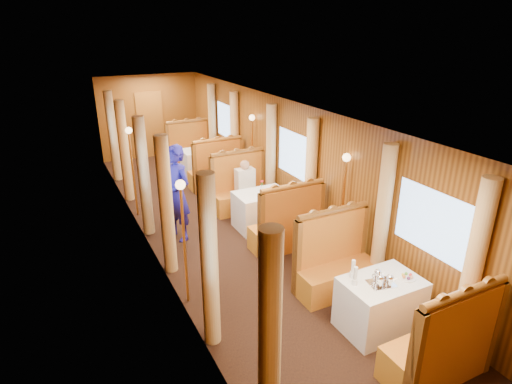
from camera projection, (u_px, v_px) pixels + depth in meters
floor at (228, 234)px, 8.52m from camera, size 3.00×12.00×0.01m
ceiling at (225, 109)px, 7.59m from camera, size 3.00×12.00×0.01m
wall_far at (150, 117)px, 13.04m from camera, size 3.00×0.01×2.50m
wall_left at (147, 188)px, 7.43m from camera, size 0.01×12.00×2.50m
wall_right at (294, 164)px, 8.68m from camera, size 0.01×12.00×2.50m
doorway_far at (151, 125)px, 13.11m from camera, size 0.80×0.04×2.00m
table_near at (380, 304)px, 5.79m from camera, size 1.05×0.72×0.75m
banquette_near_fwd at (441, 349)px, 4.92m from camera, size 1.30×0.55×1.34m
banquette_near_aft at (335, 266)px, 6.61m from camera, size 1.30×0.55×1.34m
table_mid at (261, 210)px, 8.69m from camera, size 1.05×0.72×0.75m
banquette_mid_fwd at (287, 228)px, 7.83m from camera, size 1.30×0.55×1.34m
banquette_mid_aft at (241, 191)px, 9.52m from camera, size 1.30×0.55×1.34m
table_far at (202, 163)px, 11.60m from camera, size 1.05×0.72×0.75m
banquette_far_fwd at (216, 172)px, 10.74m from camera, size 1.30×0.55×1.34m
banquette_far_aft at (190, 152)px, 12.42m from camera, size 1.30×0.55×1.34m
tea_tray at (381, 284)px, 5.57m from camera, size 0.38×0.32×0.01m
teapot_left at (380, 282)px, 5.49m from camera, size 0.19×0.16×0.14m
teapot_right at (390, 282)px, 5.51m from camera, size 0.19×0.16×0.13m
teapot_back at (377, 276)px, 5.63m from camera, size 0.18×0.15×0.13m
fruit_plate at (407, 277)px, 5.70m from camera, size 0.23×0.23×0.05m
cup_inboard at (355, 278)px, 5.52m from camera, size 0.08×0.08×0.26m
cup_outboard at (353, 271)px, 5.68m from camera, size 0.08×0.08×0.26m
rose_vase_mid at (262, 184)px, 8.53m from camera, size 0.06×0.06×0.36m
rose_vase_far at (201, 143)px, 11.41m from camera, size 0.06×0.06×0.36m
window_left_near at (226, 278)px, 4.46m from camera, size 0.01×1.20×0.90m
curtain_left_near_a at (270, 342)px, 3.95m from camera, size 0.22×0.22×2.35m
curtain_left_near_b at (209, 263)px, 5.25m from camera, size 0.22×0.22×2.35m
window_right_near at (431, 222)px, 5.69m from camera, size 0.01×1.20×0.90m
curtain_right_near_a at (473, 270)px, 5.10m from camera, size 0.22×0.22×2.35m
curtain_right_near_b at (382, 220)px, 6.40m from camera, size 0.22×0.22×2.35m
window_left_mid at (147, 177)px, 7.36m from camera, size 0.01×1.20×0.90m
curtain_left_mid_a at (166, 206)px, 6.86m from camera, size 0.22×0.22×2.35m
curtain_left_mid_b at (144, 177)px, 8.16m from camera, size 0.22×0.22×2.35m
window_right_mid at (294, 155)px, 8.60m from camera, size 0.01×1.20×0.90m
curtain_right_mid_a at (311, 180)px, 8.01m from camera, size 0.22×0.22×2.35m
curtain_right_mid_b at (271, 158)px, 9.31m from camera, size 0.22×0.22×2.35m
window_left_far at (112, 133)px, 10.27m from camera, size 0.01×1.20×0.90m
curtain_left_far_a at (124, 152)px, 9.77m from camera, size 0.22×0.22×2.35m
curtain_left_far_b at (113, 137)px, 11.06m from camera, size 0.22×0.22×2.35m
window_right_far at (226, 121)px, 11.51m from camera, size 0.01×1.20×0.90m
curtain_right_far_a at (235, 138)px, 10.92m from camera, size 0.22×0.22×2.35m
curtain_right_far_b at (213, 126)px, 12.21m from camera, size 0.22×0.22×2.35m
sconce_left_fore at (183, 218)px, 5.97m from camera, size 0.14×0.14×1.95m
sconce_right_fore at (344, 186)px, 7.14m from camera, size 0.14×0.14×1.95m
sconce_left_aft at (131, 154)px, 8.88m from camera, size 0.14×0.14×1.95m
sconce_right_aft at (252, 139)px, 10.04m from camera, size 0.14×0.14×1.95m
steward at (176, 193)px, 8.03m from camera, size 0.69×0.81×1.87m
passenger at (246, 182)px, 9.18m from camera, size 0.40×0.44×0.76m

